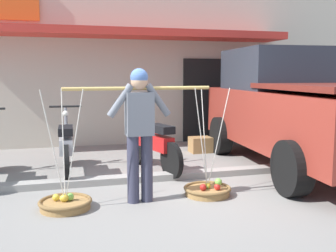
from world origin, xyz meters
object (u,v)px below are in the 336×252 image
Objects in this scene: motorcycle_second_in_row at (66,146)px; fruit_vendor at (140,126)px; motorcycle_third_in_row at (154,145)px; fruit_basket_right_side at (208,190)px; wooden_crate at (200,145)px; fruit_basket_left_side at (65,203)px; parked_truck at (298,108)px.

fruit_vendor is at bearing -63.75° from motorcycle_second_in_row.
fruit_vendor reaches higher than motorcycle_third_in_row.
motorcycle_third_in_row is (-0.38, 1.51, 0.38)m from fruit_basket_right_side.
wooden_crate is (2.74, 1.11, -0.29)m from motorcycle_second_in_row.
fruit_basket_left_side is 2.19m from motorcycle_third_in_row.
parked_truck reaches higher than motorcycle_second_in_row.
motorcycle_second_in_row and motorcycle_third_in_row have the same top height.
fruit_basket_right_side is 2.53m from motorcycle_second_in_row.
fruit_basket_left_side is at bearing -178.06° from fruit_vendor.
wooden_crate is at bearing 71.67° from fruit_basket_right_side.
fruit_basket_left_side is 4.04m from wooden_crate.
fruit_vendor is 1.05× the size of motorcycle_third_in_row.
wooden_crate is at bearing 45.97° from fruit_basket_left_side.
parked_truck is 10.98× the size of wooden_crate.
parked_truck reaches higher than fruit_basket_right_side.
fruit_basket_right_side is at bearing 1.81° from fruit_vendor.
motorcycle_third_in_row is at bearing 104.34° from fruit_basket_right_side.
motorcycle_second_in_row is at bearing 136.11° from fruit_basket_right_side.
fruit_vendor reaches higher than fruit_basket_left_side.
motorcycle_second_in_row is 4.02m from parked_truck.
fruit_basket_right_side is 2.62m from parked_truck.
motorcycle_third_in_row is at bearing 46.63° from fruit_basket_left_side.
fruit_vendor is 1.02× the size of motorcycle_second_in_row.
fruit_vendor is at bearing -178.19° from fruit_basket_right_side.
fruit_basket_left_side is 0.30× the size of parked_truck.
parked_truck is (4.00, 1.25, 0.96)m from fruit_basket_left_side.
motorcycle_second_in_row is at bearing 172.16° from parked_truck.
motorcycle_third_in_row is (1.42, -0.23, 0.00)m from motorcycle_second_in_row.
fruit_basket_left_side is 0.82× the size of motorcycle_third_in_row.
fruit_vendor is 3.30m from parked_truck.
fruit_basket_left_side is 1.83m from motorcycle_second_in_row.
fruit_basket_right_side is at bearing -108.33° from wooden_crate.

